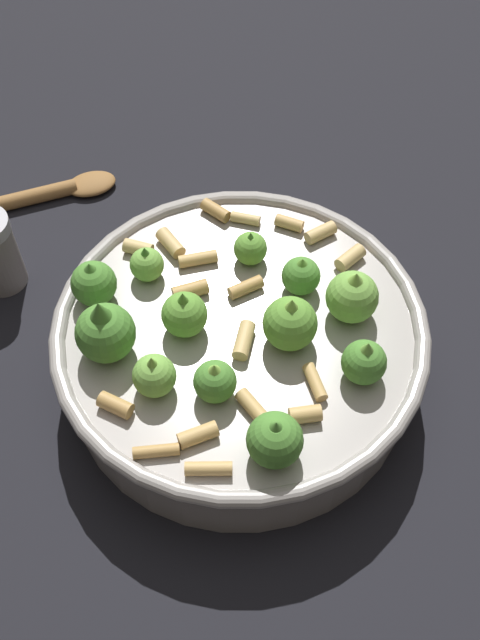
{
  "coord_description": "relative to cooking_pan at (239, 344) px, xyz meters",
  "views": [
    {
      "loc": [
        -0.33,
        -0.1,
        0.55
      ],
      "look_at": [
        0.0,
        0.0,
        0.08
      ],
      "focal_mm": 41.06,
      "sensor_mm": 36.0,
      "label": 1
    }
  ],
  "objects": [
    {
      "name": "ground_plane",
      "position": [
        0.0,
        -0.0,
        -0.04
      ],
      "size": [
        2.4,
        2.4,
        0.0
      ],
      "primitive_type": "plane",
      "color": "black"
    },
    {
      "name": "wooden_spoon",
      "position": [
        0.12,
        0.29,
        -0.04
      ],
      "size": [
        0.17,
        0.22,
        0.02
      ],
      "color": "olive",
      "rests_on": "ground"
    },
    {
      "name": "cooking_pan",
      "position": [
        0.0,
        0.0,
        0.0
      ],
      "size": [
        0.31,
        0.31,
        0.13
      ],
      "color": "#9E9993",
      "rests_on": "ground"
    }
  ]
}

